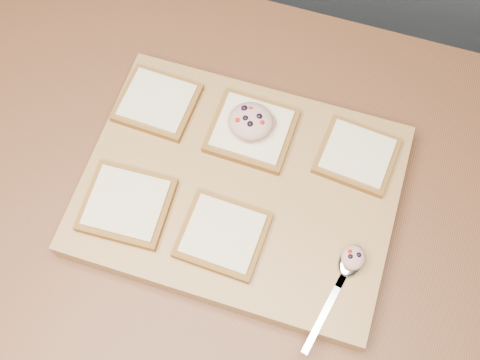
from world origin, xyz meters
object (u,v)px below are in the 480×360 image
Objects in this scene: bread_far_center at (252,130)px; spoon at (347,268)px; tuna_salad_dollop at (251,121)px; cutting_board at (240,190)px.

bread_far_center is 0.74× the size of spoon.
tuna_salad_dollop reaches higher than bread_far_center.
bread_far_center reaches higher than spoon.
tuna_salad_dollop is at bearing 139.06° from spoon.
tuna_salad_dollop is 0.26m from spoon.
bread_far_center is 0.03m from tuna_salad_dollop.
cutting_board is at bearing -84.09° from bread_far_center.
spoon is at bearing -40.94° from tuna_salad_dollop.
tuna_salad_dollop is 0.40× the size of spoon.
bread_far_center is at bearing 138.89° from spoon.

